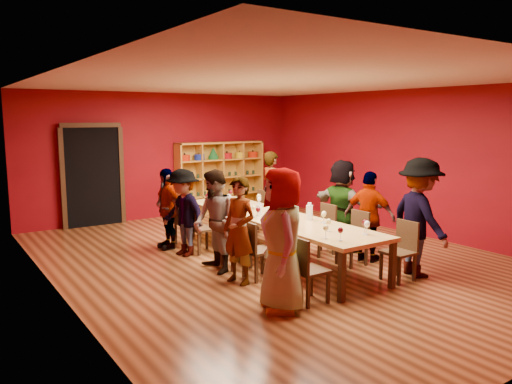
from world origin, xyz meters
TOP-DOWN VIEW (x-y plane):
  - room_shell at (0.00, 0.00)m, footprint 7.10×9.10m
  - tasting_table at (0.00, 0.00)m, footprint 1.10×4.50m
  - doorway at (-1.80, 4.43)m, footprint 1.40×0.17m
  - shelving_unit at (1.40, 4.32)m, footprint 2.40×0.40m
  - chair_person_left_0 at (-0.91, -1.93)m, footprint 0.42×0.42m
  - person_left_0 at (-1.29, -1.93)m, footprint 0.80×1.01m
  - chair_person_left_1 at (-0.91, -0.75)m, footprint 0.42×0.42m
  - person_left_1 at (-1.19, -0.75)m, footprint 0.55×0.66m
  - chair_person_left_2 at (-0.91, -0.08)m, footprint 0.42×0.42m
  - person_left_2 at (-1.21, -0.08)m, footprint 0.50×0.82m
  - chair_person_left_3 at (-0.91, 1.06)m, footprint 0.42×0.42m
  - person_left_3 at (-1.21, 1.06)m, footprint 0.62×1.06m
  - chair_person_left_4 at (-0.91, 1.68)m, footprint 0.42×0.42m
  - person_left_4 at (-1.24, 1.68)m, footprint 0.40×0.88m
  - chair_person_right_0 at (0.91, -1.98)m, footprint 0.42×0.42m
  - person_right_0 at (1.28, -1.98)m, footprint 0.77×1.26m
  - chair_person_right_1 at (0.91, -1.02)m, footprint 0.42×0.42m
  - person_right_1 at (1.23, -1.02)m, footprint 0.69×0.98m
  - chair_person_right_2 at (0.91, -0.24)m, footprint 0.42×0.42m
  - person_right_2 at (1.35, -0.24)m, footprint 0.52×1.57m
  - chair_person_right_4 at (0.91, 1.80)m, footprint 0.42×0.42m
  - person_right_4 at (1.24, 1.80)m, footprint 0.54×0.68m
  - wine_glass_0 at (-0.33, 0.15)m, footprint 0.08×0.08m
  - wine_glass_1 at (-0.36, -1.70)m, footprint 0.08×0.08m
  - wine_glass_2 at (-0.34, 0.71)m, footprint 0.07×0.07m
  - wine_glass_3 at (-0.03, -1.39)m, footprint 0.08×0.08m
  - wine_glass_4 at (0.31, 1.96)m, footprint 0.07×0.07m
  - wine_glass_5 at (0.31, -0.91)m, footprint 0.08×0.08m
  - wine_glass_6 at (0.27, -0.94)m, footprint 0.08×0.08m
  - wine_glass_7 at (-0.29, 1.01)m, footprint 0.08×0.08m
  - wine_glass_8 at (0.28, -1.82)m, footprint 0.09×0.09m
  - wine_glass_9 at (0.12, 0.38)m, footprint 0.07×0.07m
  - wine_glass_10 at (-0.15, 1.28)m, footprint 0.09×0.09m
  - wine_glass_11 at (0.27, -1.87)m, footprint 0.08×0.08m
  - wine_glass_12 at (-0.34, 1.79)m, footprint 0.08×0.08m
  - wine_glass_13 at (0.36, 1.01)m, footprint 0.09×0.09m
  - wine_glass_14 at (-0.28, -0.88)m, footprint 0.09×0.09m
  - wine_glass_15 at (0.28, -0.02)m, footprint 0.07×0.07m
  - wine_glass_16 at (0.29, 0.09)m, footprint 0.08×0.08m
  - wine_glass_17 at (0.29, 0.90)m, footprint 0.07×0.07m
  - wine_glass_18 at (-0.31, 1.81)m, footprint 0.08×0.08m
  - wine_glass_19 at (0.29, 1.73)m, footprint 0.08×0.08m
  - wine_glass_20 at (-0.36, -0.03)m, footprint 0.08×0.08m
  - wine_glass_21 at (-0.27, -0.90)m, footprint 0.09×0.09m
  - wine_glass_22 at (-0.04, -0.43)m, footprint 0.08×0.08m
  - wine_glass_23 at (-0.28, -1.91)m, footprint 0.08×0.08m
  - spittoon_bowl at (0.10, -0.07)m, footprint 0.31×0.31m
  - carafe_a at (-0.23, 0.13)m, footprint 0.10×0.10m
  - carafe_b at (0.28, -0.59)m, footprint 0.14×0.14m
  - wine_bottle at (0.19, 1.46)m, footprint 0.10×0.10m

SIDE VIEW (x-z plane):
  - chair_person_left_0 at x=-0.91m, z-range 0.05..0.94m
  - chair_person_left_1 at x=-0.91m, z-range 0.05..0.94m
  - chair_person_left_2 at x=-0.91m, z-range 0.05..0.94m
  - chair_person_left_3 at x=-0.91m, z-range 0.05..0.94m
  - chair_person_left_4 at x=-0.91m, z-range 0.05..0.94m
  - chair_person_right_0 at x=0.91m, z-range 0.05..0.94m
  - chair_person_right_1 at x=0.91m, z-range 0.05..0.94m
  - chair_person_right_2 at x=0.91m, z-range 0.05..0.94m
  - chair_person_right_4 at x=0.91m, z-range 0.05..0.94m
  - tasting_table at x=0.00m, z-range 0.32..1.07m
  - person_left_4 at x=-1.24m, z-range 0.00..1.50m
  - person_right_1 at x=1.23m, z-range 0.00..1.53m
  - person_left_3 at x=-1.21m, z-range 0.00..1.53m
  - person_left_1 at x=-1.19m, z-range 0.00..1.57m
  - person_left_2 at x=-1.21m, z-range 0.00..1.62m
  - spittoon_bowl at x=0.10m, z-range 0.74..0.91m
  - person_right_2 at x=1.35m, z-range 0.00..1.67m
  - person_right_4 at x=1.24m, z-range 0.00..1.71m
  - carafe_a at x=-0.23m, z-range 0.74..0.97m
  - wine_bottle at x=0.19m, z-range 0.71..1.04m
  - carafe_b at x=0.28m, z-range 0.74..1.02m
  - wine_glass_2 at x=-0.34m, z-range 0.79..0.97m
  - wine_glass_15 at x=0.28m, z-range 0.79..0.97m
  - wine_glass_17 at x=0.29m, z-range 0.79..0.97m
  - wine_glass_4 at x=0.31m, z-range 0.79..0.97m
  - wine_glass_9 at x=0.12m, z-range 0.79..0.97m
  - wine_glass_12 at x=-0.34m, z-range 0.79..0.98m
  - wine_glass_3 at x=-0.03m, z-range 0.79..0.98m
  - wine_glass_6 at x=0.27m, z-range 0.79..0.98m
  - wine_glass_23 at x=-0.28m, z-range 0.79..0.98m
  - wine_glass_18 at x=-0.31m, z-range 0.79..0.98m
  - wine_glass_19 at x=0.29m, z-range 0.79..0.99m
  - wine_glass_20 at x=-0.36m, z-range 0.79..0.99m
  - wine_glass_0 at x=-0.33m, z-range 0.79..0.99m
  - wine_glass_5 at x=0.31m, z-range 0.79..0.99m
  - wine_glass_1 at x=-0.36m, z-range 0.79..0.99m
  - wine_glass_22 at x=-0.04m, z-range 0.80..1.00m
  - wine_glass_7 at x=-0.29m, z-range 0.80..1.00m
  - wine_glass_16 at x=0.29m, z-range 0.80..1.00m
  - wine_glass_11 at x=0.27m, z-range 0.80..1.00m
  - person_left_0 at x=-1.29m, z-range 0.00..1.81m
  - wine_glass_14 at x=-0.28m, z-range 0.80..1.02m
  - wine_glass_21 at x=-0.27m, z-range 0.80..1.02m
  - wine_glass_13 at x=0.36m, z-range 0.80..1.02m
  - wine_glass_8 at x=0.28m, z-range 0.80..1.02m
  - person_right_0 at x=1.28m, z-range 0.00..1.82m
  - wine_glass_10 at x=-0.15m, z-range 0.80..1.02m
  - shelving_unit at x=1.40m, z-range 0.08..1.88m
  - doorway at x=-1.80m, z-range -0.03..2.27m
  - room_shell at x=0.00m, z-range -0.02..3.02m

